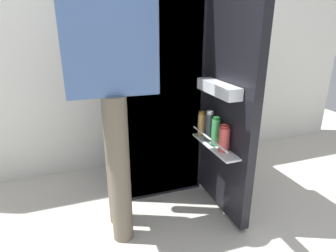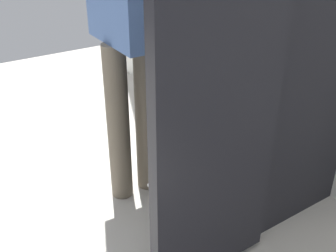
{
  "view_description": "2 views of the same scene",
  "coord_description": "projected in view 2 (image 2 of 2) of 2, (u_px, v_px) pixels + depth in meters",
  "views": [
    {
      "loc": [
        -0.6,
        -1.51,
        1.22
      ],
      "look_at": [
        -0.07,
        -0.02,
        0.65
      ],
      "focal_mm": 30.17,
      "sensor_mm": 36.0,
      "label": 1
    },
    {
      "loc": [
        1.31,
        -0.92,
        1.44
      ],
      "look_at": [
        -0.07,
        0.0,
        0.55
      ],
      "focal_mm": 43.2,
      "sensor_mm": 36.0,
      "label": 2
    }
  ],
  "objects": [
    {
      "name": "refrigerator",
      "position": [
        268.0,
        47.0,
        1.91
      ],
      "size": [
        0.64,
        1.2,
        1.74
      ],
      "color": "black",
      "rests_on": "ground_plane"
    },
    {
      "name": "ground_plane",
      "position": [
        176.0,
        225.0,
        2.09
      ],
      "size": [
        6.18,
        6.18,
        0.0
      ],
      "primitive_type": "plane",
      "color": "#B7B2A8"
    },
    {
      "name": "person",
      "position": [
        128.0,
        1.0,
        1.85
      ],
      "size": [
        0.57,
        0.81,
        1.76
      ],
      "color": "#665B4C",
      "rests_on": "ground_plane"
    }
  ]
}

